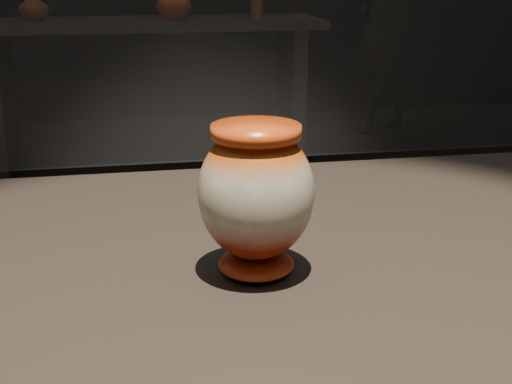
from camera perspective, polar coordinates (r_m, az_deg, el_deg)
main_vase at (r=0.78m, az=-0.00°, el=-0.22°), size 0.15×0.15×0.17m
back_shelf at (r=4.28m, az=-8.51°, el=9.99°), size 2.00×0.60×0.90m
back_vase_left at (r=4.24m, az=-17.38°, el=14.02°), size 0.22×0.22×0.16m
back_vase_mid at (r=4.19m, az=-6.61°, el=14.91°), size 0.27×0.27×0.20m
back_vase_right at (r=4.31m, az=0.10°, el=14.46°), size 0.07×0.07×0.10m
visitor at (r=5.31m, az=10.21°, el=12.91°), size 0.66×0.55×1.53m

